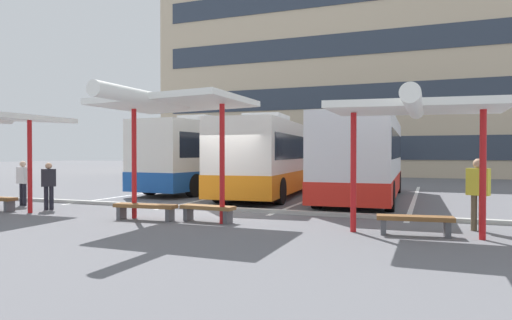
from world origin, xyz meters
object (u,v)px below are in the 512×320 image
coach_bus_1 (275,159)px  bench_1 (145,208)px  coach_bus_0 (218,157)px  waiting_passenger_0 (49,183)px  waiting_passenger_1 (478,189)px  waiting_shelter_1 (171,105)px  coach_bus_2 (364,159)px  bench_2 (208,210)px  waiting_shelter_2 (415,110)px  bench_3 (415,221)px  waiting_passenger_2 (23,180)px

coach_bus_1 → bench_1: size_ratio=6.11×
coach_bus_0 → waiting_passenger_0: bearing=-99.5°
waiting_passenger_1 → coach_bus_0: bearing=141.2°
coach_bus_1 → coach_bus_0: bearing=157.3°
bench_1 → waiting_passenger_1: waiting_passenger_1 is taller
waiting_shelter_1 → coach_bus_2: bearing=63.2°
bench_2 → coach_bus_1: bearing=96.4°
waiting_passenger_1 → waiting_shelter_2: bearing=-134.8°
bench_2 → waiting_shelter_1: bearing=-155.6°
coach_bus_0 → coach_bus_1: 3.89m
bench_3 → waiting_passenger_0: 11.54m
coach_bus_1 → waiting_passenger_0: (-5.19, -8.09, -0.73)m
coach_bus_2 → bench_2: size_ratio=6.59×
coach_bus_2 → coach_bus_0: bearing=162.2°
coach_bus_0 → waiting_shelter_1: size_ratio=2.32×
waiting_passenger_0 → coach_bus_2: bearing=37.4°
waiting_shelter_1 → waiting_passenger_2: waiting_shelter_1 is taller
coach_bus_1 → bench_2: bearing=-83.6°
coach_bus_0 → bench_3: 14.31m
coach_bus_0 → waiting_passenger_1: coach_bus_0 is taller
waiting_shelter_2 → bench_1: bearing=179.3°
coach_bus_2 → waiting_passenger_2: coach_bus_2 is taller
bench_3 → waiting_shelter_1: bearing=-177.6°
coach_bus_1 → waiting_shelter_1: size_ratio=2.32×
waiting_shelter_1 → bench_2: (0.90, 0.41, -2.85)m
coach_bus_0 → bench_3: bearing=-46.0°
coach_bus_2 → waiting_shelter_2: bearing=-74.8°
coach_bus_2 → waiting_shelter_1: bearing=-116.8°
bench_1 → bench_3: 7.15m
bench_2 → bench_3: bearing=-1.6°
coach_bus_1 → coach_bus_2: size_ratio=1.09×
coach_bus_0 → bench_1: bearing=-75.2°
coach_bus_0 → waiting_shelter_1: coach_bus_0 is taller
coach_bus_2 → waiting_passenger_1: bearing=-61.5°
waiting_passenger_2 → waiting_shelter_2: bearing=-6.5°
coach_bus_2 → waiting_shelter_1: (-4.06, -8.03, 1.52)m
coach_bus_2 → bench_1: size_ratio=5.60×
waiting_shelter_2 → waiting_passenger_1: 2.69m
waiting_shelter_1 → waiting_passenger_0: size_ratio=3.14×
coach_bus_2 → waiting_passenger_2: bearing=-149.7°
bench_1 → bench_2: size_ratio=1.18×
waiting_shelter_1 → waiting_passenger_0: 5.80m
coach_bus_2 → bench_3: (2.19, -7.77, -1.32)m
bench_1 → bench_2: (1.80, 0.31, -0.01)m
bench_3 → waiting_passenger_2: size_ratio=1.08×
coach_bus_2 → waiting_passenger_0: bearing=-142.6°
waiting_passenger_2 → coach_bus_2: bearing=30.3°
bench_2 → waiting_shelter_2: (5.35, -0.40, 2.50)m
waiting_shelter_1 → bench_1: 2.98m
coach_bus_0 → bench_1: size_ratio=6.10×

